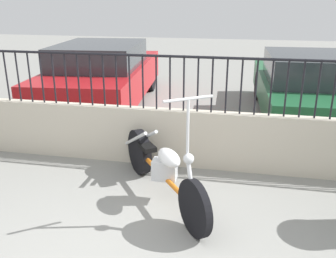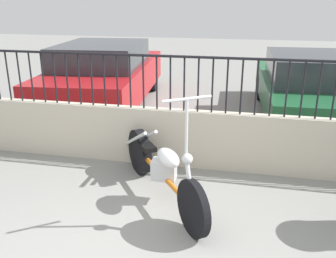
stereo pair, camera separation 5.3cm
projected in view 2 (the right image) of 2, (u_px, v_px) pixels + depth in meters
low_wall at (170, 137)px, 5.33m from camera, size 9.71×0.18×0.82m
fence_railing at (170, 73)px, 5.03m from camera, size 9.71×0.04×0.76m
motorcycle_orange at (159, 166)px, 4.50m from camera, size 1.42×1.89×1.41m
car_red at (105, 74)px, 8.22m from camera, size 2.27×4.73×1.38m
car_green at (312, 86)px, 7.27m from camera, size 2.07×4.33×1.29m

